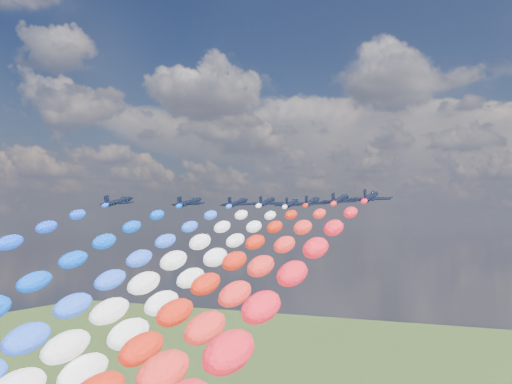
% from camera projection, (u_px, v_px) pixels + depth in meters
% --- Properties ---
extents(jet_0, '(8.45, 11.31, 4.55)m').
position_uv_depth(jet_0, '(118.00, 202.00, 135.46)').
color(jet_0, black).
extents(jet_1, '(8.70, 11.49, 4.55)m').
position_uv_depth(jet_1, '(189.00, 202.00, 140.88)').
color(jet_1, black).
extents(jet_2, '(8.40, 11.28, 4.55)m').
position_uv_depth(jet_2, '(238.00, 203.00, 144.15)').
color(jet_2, black).
extents(trail_2, '(5.69, 117.73, 49.40)m').
position_uv_depth(trail_2, '(50.00, 344.00, 88.43)').
color(trail_2, blue).
extents(jet_3, '(8.59, 11.41, 4.55)m').
position_uv_depth(jet_3, '(267.00, 202.00, 138.59)').
color(jet_3, black).
extents(trail_3, '(5.69, 117.73, 49.40)m').
position_uv_depth(trail_3, '(87.00, 352.00, 82.87)').
color(trail_3, white).
extents(jet_4, '(8.73, 11.51, 4.55)m').
position_uv_depth(jet_4, '(292.00, 203.00, 147.67)').
color(jet_4, black).
extents(trail_4, '(5.69, 117.73, 49.40)m').
position_uv_depth(trail_4, '(145.00, 340.00, 91.96)').
color(trail_4, white).
extents(jet_5, '(8.10, 11.06, 4.55)m').
position_uv_depth(jet_5, '(312.00, 202.00, 137.43)').
color(jet_5, black).
extents(trail_5, '(5.69, 117.73, 49.40)m').
position_uv_depth(trail_5, '(160.00, 354.00, 81.71)').
color(trail_5, red).
extents(jet_6, '(8.69, 11.48, 4.55)m').
position_uv_depth(jet_6, '(340.00, 200.00, 124.59)').
color(jet_6, black).
extents(trail_6, '(5.69, 117.73, 49.40)m').
position_uv_depth(trail_6, '(183.00, 379.00, 68.87)').
color(trail_6, red).
extents(jet_7, '(8.02, 11.01, 4.55)m').
position_uv_depth(jet_7, '(370.00, 197.00, 111.46)').
color(jet_7, black).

